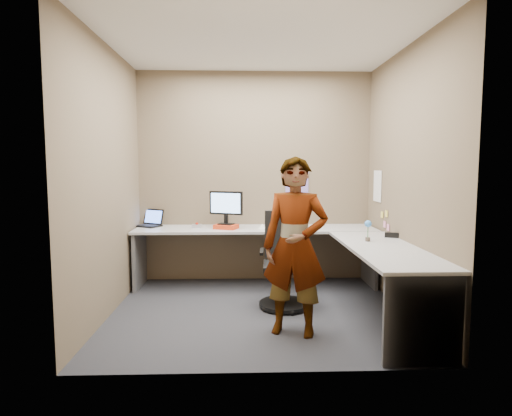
{
  "coord_description": "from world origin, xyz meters",
  "views": [
    {
      "loc": [
        -0.17,
        -4.27,
        1.5
      ],
      "look_at": [
        -0.02,
        0.25,
        1.05
      ],
      "focal_mm": 30.0,
      "sensor_mm": 36.0,
      "label": 1
    }
  ],
  "objects_px": {
    "desk": "(297,248)",
    "monitor": "(226,205)",
    "person": "(295,246)",
    "office_chair": "(284,269)"
  },
  "relations": [
    {
      "from": "monitor",
      "to": "office_chair",
      "type": "xyz_separation_m",
      "value": [
        0.64,
        -0.74,
        -0.62
      ]
    },
    {
      "from": "desk",
      "to": "office_chair",
      "type": "distance_m",
      "value": 0.32
    },
    {
      "from": "person",
      "to": "monitor",
      "type": "bearing_deg",
      "value": 131.19
    },
    {
      "from": "desk",
      "to": "monitor",
      "type": "xyz_separation_m",
      "value": [
        -0.8,
        0.54,
        0.43
      ]
    },
    {
      "from": "desk",
      "to": "person",
      "type": "relative_size",
      "value": 1.89
    },
    {
      "from": "office_chair",
      "to": "monitor",
      "type": "bearing_deg",
      "value": 134.65
    },
    {
      "from": "desk",
      "to": "person",
      "type": "bearing_deg",
      "value": -98.17
    },
    {
      "from": "desk",
      "to": "monitor",
      "type": "relative_size",
      "value": 7.29
    },
    {
      "from": "monitor",
      "to": "office_chair",
      "type": "relative_size",
      "value": 0.41
    },
    {
      "from": "monitor",
      "to": "person",
      "type": "distance_m",
      "value": 1.65
    }
  ]
}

